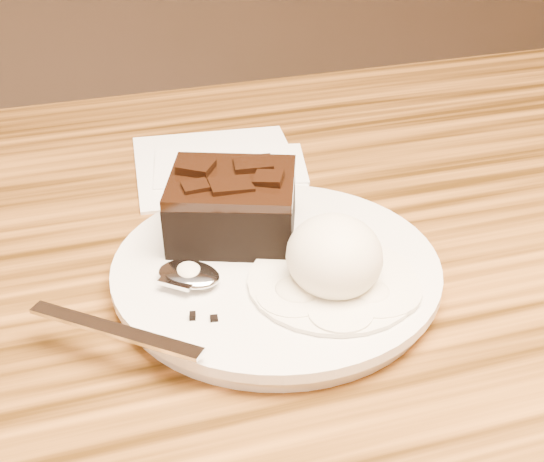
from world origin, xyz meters
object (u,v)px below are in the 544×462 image
object	(u,v)px
plate	(276,274)
brownie	(232,210)
ice_cream_scoop	(334,256)
napkin	(217,165)
spoon	(189,277)

from	to	relation	value
plate	brownie	size ratio (longest dim) A/B	2.59
ice_cream_scoop	plate	bearing A→B (deg)	129.21
brownie	ice_cream_scoop	world-z (taller)	ice_cream_scoop
ice_cream_scoop	napkin	xyz separation A→B (m)	(-0.03, 0.23, -0.04)
spoon	plate	bearing A→B (deg)	-45.08
plate	brownie	distance (m)	0.06
brownie	ice_cream_scoop	distance (m)	0.10
spoon	brownie	bearing A→B (deg)	-0.33
ice_cream_scoop	napkin	distance (m)	0.23
ice_cream_scoop	napkin	size ratio (longest dim) A/B	0.46
brownie	napkin	xyz separation A→B (m)	(0.02, 0.15, -0.04)
napkin	plate	bearing A→B (deg)	-90.96
plate	spoon	bearing A→B (deg)	-175.22
plate	napkin	world-z (taller)	plate
brownie	napkin	bearing A→B (deg)	81.28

